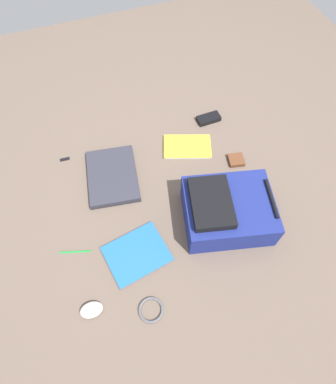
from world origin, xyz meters
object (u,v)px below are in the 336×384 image
Objects in this scene: backpack at (227,210)px; earbud_pouch at (236,160)px; computer_mouse at (91,310)px; pen_black at (75,251)px; laptop at (112,176)px; book_blue at (137,254)px; book_manual at (187,147)px; power_brick at (209,119)px; cable_coil at (151,310)px; usb_stick at (65,159)px.

earbud_pouch is (-0.29, 0.21, -0.07)m from backpack.
computer_mouse is 1.18× the size of earbud_pouch.
pen_black is 0.95m from earbud_pouch.
laptop is 1.26× the size of book_blue.
backpack is at bearing 0.65° from book_manual.
power_brick reaches higher than earbud_pouch.
cable_coil is at bearing -58.93° from backpack.
backpack is 0.73m from pen_black.
book_blue and cable_coil have the same top height.
backpack is at bearing 83.68° from pen_black.
usb_stick is at bearing 174.51° from pen_black.
computer_mouse is 0.25m from cable_coil.
pen_black is at bearing -112.52° from book_blue.
book_blue is at bearing -42.01° from book_manual.
computer_mouse reaches higher than book_manual.
usb_stick is at bearing -110.84° from earbud_pouch.
pen_black is at bearing -173.81° from computer_mouse.
laptop reaches higher than pen_black.
earbud_pouch is at bearing 69.16° from usb_stick.
book_manual is at bearing 118.73° from pen_black.
power_brick is at bearing 89.60° from usb_stick.
pen_black is at bearing -61.27° from book_manual.
laptop is 7.47× the size of usb_stick.
book_blue is 0.74m from earbud_pouch.
laptop is at bearing -101.06° from earbud_pouch.
cable_coil is at bearing -49.75° from earbud_pouch.
laptop is at bearing 161.20° from computer_mouse.
backpack reaches higher than earbud_pouch.
book_manual is at bearing -52.75° from power_brick.
laptop is 0.67m from computer_mouse.
computer_mouse reaches higher than earbud_pouch.
cable_coil is 0.75× the size of pen_black.
cable_coil reaches higher than usb_stick.
earbud_pouch reaches higher than cable_coil.
backpack is at bearing 109.50° from computer_mouse.
book_manual is at bearing -179.35° from backpack.
computer_mouse is 0.66× the size of pen_black.
book_blue is 0.69m from usb_stick.
computer_mouse is (0.20, -0.70, -0.07)m from backpack.
book_manual is 2.08× the size of pen_black.
backpack is 9.15× the size of usb_stick.
book_manual is at bearing 137.36° from computer_mouse.
laptop is 0.67m from earbud_pouch.
book_manual is at bearing -129.89° from earbud_pouch.
backpack is 4.38× the size of cable_coil.
cable_coil is 1.12m from power_brick.
book_manual is 3.17× the size of computer_mouse.
power_brick is 0.33m from earbud_pouch.
computer_mouse is at bearing -74.02° from backpack.
laptop is at bearing 141.76° from pen_black.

